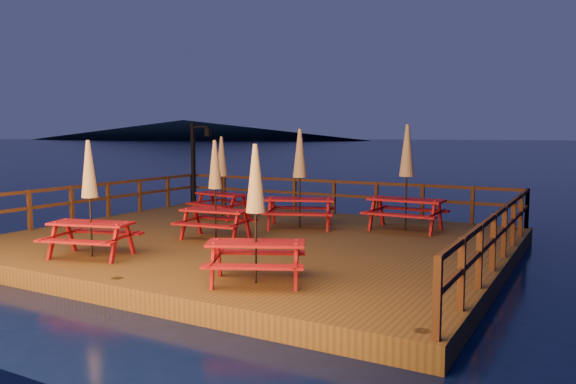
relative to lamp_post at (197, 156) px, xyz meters
name	(u,v)px	position (x,y,z in m)	size (l,w,h in m)	color
ground	(254,253)	(5.39, -4.55, -2.20)	(500.00, 500.00, 0.00)	#050F32
deck	(254,245)	(5.39, -4.55, -2.00)	(12.00, 10.00, 0.40)	#4C3618
deck_piles	(254,264)	(5.39, -4.55, -2.50)	(11.44, 9.44, 1.40)	#361E11
railing	(288,200)	(5.39, -2.77, -1.03)	(11.80, 9.75, 1.10)	#361E11
lamp_post	(197,156)	(0.00, 0.00, 0.00)	(0.85, 0.18, 3.00)	black
headland_left	(183,130)	(-154.61, 185.45, 2.30)	(180.00, 84.00, 9.00)	black
picnic_table_0	(222,176)	(2.73, -2.21, -0.49)	(2.01, 1.77, 2.52)	maroon
picnic_table_1	(300,177)	(5.73, -2.73, -0.37)	(2.36, 2.17, 2.74)	maroon
picnic_table_2	(215,188)	(4.68, -5.19, -0.52)	(1.87, 1.60, 2.45)	maroon
picnic_table_3	(90,197)	(3.59, -8.12, -0.51)	(2.05, 1.84, 2.47)	maroon
picnic_table_4	(407,176)	(8.42, -1.66, -0.32)	(2.01, 1.66, 2.85)	maroon
picnic_table_5	(256,212)	(7.77, -8.20, -0.53)	(2.15, 2.01, 2.44)	maroon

